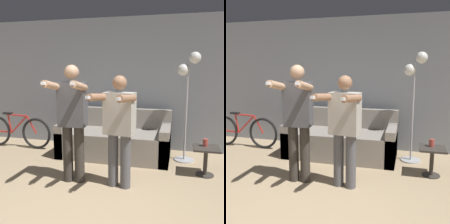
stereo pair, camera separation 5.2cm
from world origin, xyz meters
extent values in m
cube|color=gray|center=(0.00, 2.98, 1.30)|extent=(10.00, 0.05, 2.60)
cube|color=gray|center=(-0.10, 2.30, 0.24)|extent=(2.00, 0.90, 0.48)
cube|color=gray|center=(-0.10, 2.68, 0.66)|extent=(2.00, 0.14, 0.37)
cube|color=gray|center=(-1.02, 2.30, 0.31)|extent=(0.16, 0.90, 0.62)
cube|color=gray|center=(0.81, 2.30, 0.31)|extent=(0.16, 0.90, 0.62)
cylinder|color=#38332D|center=(-0.49, 1.11, 0.41)|extent=(0.14, 0.14, 0.82)
cylinder|color=#38332D|center=(-0.32, 1.12, 0.41)|extent=(0.14, 0.14, 0.82)
cube|color=#4C4C51|center=(-0.40, 1.12, 1.13)|extent=(0.40, 0.25, 0.61)
sphere|color=tan|center=(-0.40, 1.12, 1.57)|extent=(0.20, 0.20, 0.20)
cylinder|color=tan|center=(-0.56, 0.86, 1.40)|extent=(0.13, 0.51, 0.17)
cube|color=white|center=(-0.54, 0.61, 1.44)|extent=(0.05, 0.13, 0.05)
cylinder|color=tan|center=(-0.20, 0.89, 1.40)|extent=(0.13, 0.51, 0.17)
cube|color=white|center=(-0.18, 0.64, 1.44)|extent=(0.05, 0.13, 0.05)
cylinder|color=#56565B|center=(0.18, 1.13, 0.37)|extent=(0.14, 0.14, 0.75)
cylinder|color=#56565B|center=(0.35, 1.10, 0.37)|extent=(0.14, 0.14, 0.75)
cube|color=#B7B2A8|center=(0.27, 1.12, 1.03)|extent=(0.43, 0.27, 0.56)
sphere|color=#9E7051|center=(0.27, 1.12, 1.44)|extent=(0.19, 0.19, 0.19)
cylinder|color=#9E7051|center=(0.04, 0.90, 1.26)|extent=(0.16, 0.51, 0.13)
cube|color=white|center=(0.01, 0.65, 1.29)|extent=(0.05, 0.13, 0.05)
cylinder|color=#9E7051|center=(0.42, 0.84, 1.26)|extent=(0.16, 0.51, 0.13)
cube|color=white|center=(0.39, 0.60, 1.29)|extent=(0.05, 0.13, 0.05)
ellipsoid|color=#B7AD9E|center=(-0.08, 2.68, 0.93)|extent=(0.38, 0.12, 0.17)
sphere|color=#B7AD9E|center=(0.08, 2.68, 0.99)|extent=(0.11, 0.11, 0.11)
ellipsoid|color=#B7AD9E|center=(-0.28, 2.70, 0.87)|extent=(0.21, 0.04, 0.04)
cone|color=#B7AD9E|center=(0.06, 2.66, 1.03)|extent=(0.03, 0.03, 0.03)
cone|color=#B7AD9E|center=(0.06, 2.70, 1.03)|extent=(0.03, 0.03, 0.03)
cylinder|color=#B2B2B7|center=(1.14, 2.41, 0.01)|extent=(0.34, 0.34, 0.02)
cylinder|color=#B2B2B7|center=(1.14, 2.41, 0.85)|extent=(0.03, 0.03, 1.71)
sphere|color=white|center=(1.24, 2.41, 1.79)|extent=(0.20, 0.20, 0.20)
sphere|color=white|center=(1.06, 2.41, 1.59)|extent=(0.20, 0.20, 0.20)
cylinder|color=#38332D|center=(1.45, 1.81, 0.01)|extent=(0.27, 0.27, 0.02)
cylinder|color=#38332D|center=(1.45, 1.81, 0.21)|extent=(0.06, 0.06, 0.41)
cube|color=#38332D|center=(1.45, 1.81, 0.43)|extent=(0.38, 0.38, 0.03)
cylinder|color=#B7473D|center=(1.44, 1.86, 0.50)|extent=(0.08, 0.08, 0.11)
torus|color=black|center=(-1.74, 2.34, 0.32)|extent=(0.63, 0.05, 0.63)
cylinder|color=#B72D28|center=(-2.12, 2.34, 0.48)|extent=(0.40, 0.04, 0.39)
cylinder|color=#B72D28|center=(-2.34, 2.34, 0.49)|extent=(0.10, 0.04, 0.39)
cylinder|color=#B72D28|center=(-2.15, 2.34, 0.67)|extent=(0.44, 0.04, 0.05)
cylinder|color=#B72D28|center=(-2.48, 2.34, 0.31)|extent=(0.35, 0.04, 0.05)
cylinder|color=#B72D28|center=(-1.83, 2.34, 0.49)|extent=(0.22, 0.04, 0.37)
cube|color=black|center=(-2.37, 2.34, 0.70)|extent=(0.20, 0.07, 0.04)
camera|label=1|loc=(1.04, -2.21, 1.64)|focal=42.00mm
camera|label=2|loc=(1.09, -2.20, 1.64)|focal=42.00mm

